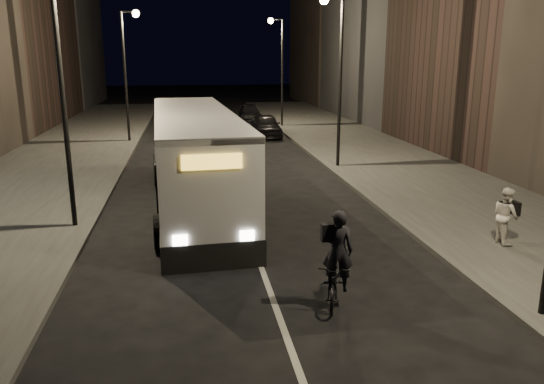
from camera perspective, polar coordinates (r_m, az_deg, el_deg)
name	(u,v)px	position (r m, az deg, el deg)	size (l,w,h in m)	color
ground	(261,265)	(14.62, -1.24, -7.89)	(180.00, 180.00, 0.00)	black
sidewalk_right	(378,158)	(29.78, 11.38, 3.63)	(7.00, 70.00, 0.16)	#323230
sidewalk_left	(54,168)	(28.72, -22.37, 2.41)	(7.00, 70.00, 0.16)	#323230
streetlight_right_mid	(336,59)	(26.38, 6.85, 13.98)	(1.20, 0.44, 8.12)	black
streetlight_right_far	(279,58)	(42.00, 0.74, 14.26)	(1.20, 0.44, 8.12)	black
streetlight_left_near	(68,62)	(17.74, -21.05, 12.91)	(1.20, 0.44, 8.12)	black
streetlight_left_far	(128,58)	(35.56, -15.20, 13.71)	(1.20, 0.44, 8.12)	black
city_bus	(195,155)	(20.11, -8.32, 3.97)	(3.65, 13.34, 3.56)	silver
cyclist_on_bicycle	(335,272)	(12.34, 6.82, -8.54)	(1.26, 2.10, 2.28)	black
pedestrian_woman	(506,215)	(17.02, 23.84, -2.32)	(0.82, 0.64, 1.68)	beige
car_near	(266,126)	(37.32, -0.66, 7.17)	(1.84, 4.58, 1.56)	black
car_mid	(181,128)	(37.51, -9.73, 6.84)	(1.43, 4.10, 1.35)	#39393C
car_far	(250,113)	(46.84, -2.42, 8.48)	(1.77, 4.36, 1.27)	black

